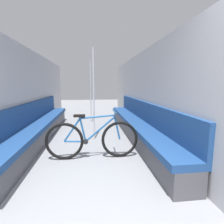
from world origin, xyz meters
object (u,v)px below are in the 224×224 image
Objects in this scene: bench_seat_row_left at (39,128)px; bench_seat_row_right at (137,126)px; grab_pole_far at (94,96)px; bicycle at (92,139)px; grab_pole_near at (91,92)px.

bench_seat_row_right is at bearing 0.00° from bench_seat_row_left.
grab_pole_far is (-1.08, -0.05, 0.76)m from bench_seat_row_right.
bench_seat_row_right reaches higher than bicycle.
bench_seat_row_right is at bearing -61.16° from grab_pole_near.
grab_pole_near and grab_pole_far have the same top height.
bench_seat_row_left is at bearing 140.16° from bicycle.
grab_pole_far reaches higher than bench_seat_row_right.
bench_seat_row_right is (2.41, 0.00, 0.00)m from bench_seat_row_left.
bench_seat_row_right is at bearing 50.11° from bicycle.
bench_seat_row_left is 2.33× the size of grab_pole_far.
bench_seat_row_right is 2.33× the size of grab_pole_near.
grab_pole_far is (0.07, -2.14, 0.00)m from grab_pole_near.
bench_seat_row_left is 2.56m from grab_pole_near.
bicycle is (1.27, -1.20, 0.06)m from bench_seat_row_left.
bicycle is at bearing -92.56° from grab_pole_far.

